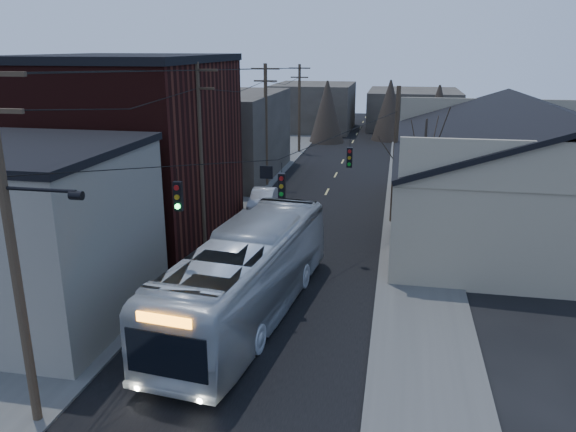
# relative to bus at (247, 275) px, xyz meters

# --- Properties ---
(road_surface) EXTENTS (9.00, 110.00, 0.02)m
(road_surface) POSITION_rel_bus_xyz_m (0.60, 19.22, -1.85)
(road_surface) COLOR black
(road_surface) RESTS_ON ground
(sidewalk_left) EXTENTS (4.00, 110.00, 0.12)m
(sidewalk_left) POSITION_rel_bus_xyz_m (-5.90, 19.22, -1.80)
(sidewalk_left) COLOR #474744
(sidewalk_left) RESTS_ON ground
(sidewalk_right) EXTENTS (4.00, 110.00, 0.12)m
(sidewalk_right) POSITION_rel_bus_xyz_m (7.10, 19.22, -1.80)
(sidewalk_right) COLOR #474744
(sidewalk_right) RESTS_ON ground
(building_clapboard) EXTENTS (8.00, 8.00, 7.00)m
(building_clapboard) POSITION_rel_bus_xyz_m (-8.40, -1.78, 1.64)
(building_clapboard) COLOR #6D685B
(building_clapboard) RESTS_ON ground
(building_brick) EXTENTS (10.00, 12.00, 10.00)m
(building_brick) POSITION_rel_bus_xyz_m (-9.40, 9.22, 3.14)
(building_brick) COLOR black
(building_brick) RESTS_ON ground
(building_left_far) EXTENTS (9.00, 14.00, 7.00)m
(building_left_far) POSITION_rel_bus_xyz_m (-8.90, 25.22, 1.64)
(building_left_far) COLOR #342F2A
(building_left_far) RESTS_ON ground
(warehouse) EXTENTS (16.16, 20.60, 7.73)m
(warehouse) POSITION_rel_bus_xyz_m (13.60, 14.22, 0.84)
(warehouse) COLOR gray
(warehouse) RESTS_ON ground
(building_far_left) EXTENTS (10.00, 12.00, 6.00)m
(building_far_left) POSITION_rel_bus_xyz_m (-5.40, 54.22, 1.14)
(building_far_left) COLOR #342F2A
(building_far_left) RESTS_ON ground
(building_far_right) EXTENTS (12.00, 14.00, 5.00)m
(building_far_right) POSITION_rel_bus_xyz_m (7.60, 59.22, 0.64)
(building_far_right) COLOR #342F2A
(building_far_right) RESTS_ON ground
(bare_tree) EXTENTS (0.40, 0.40, 7.20)m
(bare_tree) POSITION_rel_bus_xyz_m (7.10, 9.22, 1.74)
(bare_tree) COLOR black
(bare_tree) RESTS_ON ground
(utility_lines) EXTENTS (11.24, 45.28, 10.50)m
(utility_lines) POSITION_rel_bus_xyz_m (-2.52, 13.36, 3.10)
(utility_lines) COLOR #382B1E
(utility_lines) RESTS_ON ground
(bus) EXTENTS (4.59, 13.59, 3.71)m
(bus) POSITION_rel_bus_xyz_m (0.00, 0.00, 0.00)
(bus) COLOR #AEB4BA
(bus) RESTS_ON ground
(parked_car) EXTENTS (1.78, 4.43, 1.43)m
(parked_car) POSITION_rel_bus_xyz_m (-3.07, 15.49, -1.14)
(parked_car) COLOR #B4B7BC
(parked_car) RESTS_ON ground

